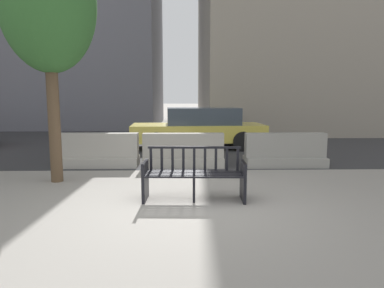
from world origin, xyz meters
The scene contains 8 objects.
ground_plane centered at (0.00, 0.00, 0.00)m, with size 200.00×200.00×0.00m, color gray.
street_asphalt centered at (0.00, 8.70, 0.00)m, with size 120.00×12.00×0.01m, color #333335.
street_bench centered at (0.19, 0.33, 0.40)m, with size 1.71×0.59×0.88m.
jersey_barrier_centre centered at (0.00, 3.14, 0.34)m, with size 2.00×0.69×0.84m.
jersey_barrier_left centered at (-2.13, 3.20, 0.34)m, with size 2.00×0.69×0.84m.
jersey_barrier_right centered at (2.55, 3.12, 0.34)m, with size 2.01×0.70×0.84m.
street_tree centered at (-2.60, 1.66, 3.53)m, with size 1.84×1.84×4.94m.
car_taxi_near centered at (0.53, 6.34, 0.70)m, with size 4.53×2.06×1.38m.
Camera 1 is at (0.03, -5.28, 1.70)m, focal length 32.00 mm.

